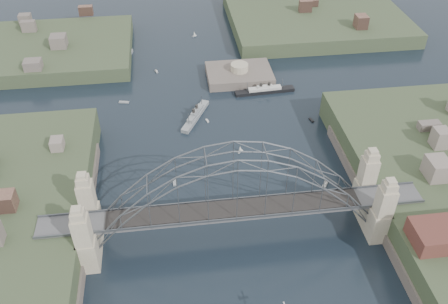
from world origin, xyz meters
TOP-DOWN VIEW (x-y plane):
  - ground at (0.00, 0.00)m, footprint 500.00×500.00m
  - bridge at (0.00, 0.00)m, footprint 84.00×13.80m
  - headland_nw at (-55.00, 95.00)m, footprint 60.00×45.00m
  - headland_ne at (50.00, 110.00)m, footprint 70.00×55.00m
  - fort_island at (12.00, 70.00)m, footprint 22.00×16.00m
  - naval_cruiser_near at (-4.85, 48.07)m, footprint 9.81×16.48m
  - naval_cruiser_far at (-27.02, 87.86)m, footprint 5.18×14.85m
  - ocean_liner at (18.84, 59.78)m, footprint 19.80×3.95m
  - small_boat_a at (-12.63, 19.26)m, footprint 0.81×2.33m
  - small_boat_b at (6.06, 29.83)m, footprint 1.76×1.52m
  - small_boat_d at (29.71, 42.11)m, footprint 1.21×2.27m
  - small_boat_e at (-26.74, 59.47)m, footprint 3.33×1.75m
  - small_boat_f at (-1.48, 45.84)m, footprint 0.98×1.73m
  - small_boat_h at (-16.14, 77.98)m, footprint 1.24×2.10m
  - small_boat_i at (25.61, 13.90)m, footprint 2.30×2.80m
  - small_boat_k at (-0.57, 104.81)m, footprint 1.98×1.61m
  - small_boat_l at (-37.38, 26.97)m, footprint 0.83×2.34m

SIDE VIEW (x-z plane):
  - fort_island at x=12.00m, z-range -5.04..4.36m
  - ground at x=0.00m, z-range 0.00..0.00m
  - small_boat_a at x=-12.63m, z-range -0.08..0.38m
  - small_boat_d at x=29.71m, z-range -0.08..0.38m
  - small_boat_e at x=-26.74m, z-range -0.08..0.38m
  - small_boat_f at x=-1.48m, z-range -0.08..0.38m
  - small_boat_i at x=25.61m, z-range -0.43..0.99m
  - small_boat_l at x=-37.38m, z-range -0.43..1.00m
  - small_boat_h at x=-16.14m, z-range -0.42..1.00m
  - headland_nw at x=-55.00m, z-range -4.00..5.00m
  - ocean_liner at x=18.84m, z-range -1.66..3.16m
  - headland_ne at x=50.00m, z-range -4.00..5.50m
  - naval_cruiser_far at x=-27.02m, z-range -1.72..3.27m
  - naval_cruiser_near at x=-4.85m, z-range -1.79..3.40m
  - small_boat_k at x=-0.57m, z-range -0.24..2.14m
  - small_boat_b at x=6.06m, z-range -0.19..2.18m
  - bridge at x=0.00m, z-range 0.02..24.62m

